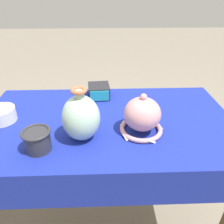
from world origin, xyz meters
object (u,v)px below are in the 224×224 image
mosaic_tile_box (99,91)px  pot_squat_ivory (1,115)px  vase_dome_bell (142,117)px  vase_tall_bulbous (81,117)px  cup_wide_charcoal (37,140)px

mosaic_tile_box → pot_squat_ivory: size_ratio=1.04×
vase_dome_bell → pot_squat_ivory: (-0.68, 0.11, -0.05)m
vase_tall_bulbous → vase_dome_bell: bearing=7.9°
mosaic_tile_box → pot_squat_ivory: bearing=-157.3°
mosaic_tile_box → cup_wide_charcoal: size_ratio=1.22×
vase_tall_bulbous → pot_squat_ivory: (-0.41, 0.15, -0.07)m
vase_tall_bulbous → vase_dome_bell: 0.27m
pot_squat_ivory → cup_wide_charcoal: 0.33m
vase_dome_bell → cup_wide_charcoal: 0.46m
mosaic_tile_box → cup_wide_charcoal: cup_wide_charcoal is taller
vase_tall_bulbous → vase_dome_bell: (0.27, 0.04, -0.02)m
vase_tall_bulbous → cup_wide_charcoal: 0.20m
cup_wide_charcoal → pot_squat_ivory: bearing=136.2°
vase_dome_bell → mosaic_tile_box: 0.41m
vase_tall_bulbous → mosaic_tile_box: bearing=80.5°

